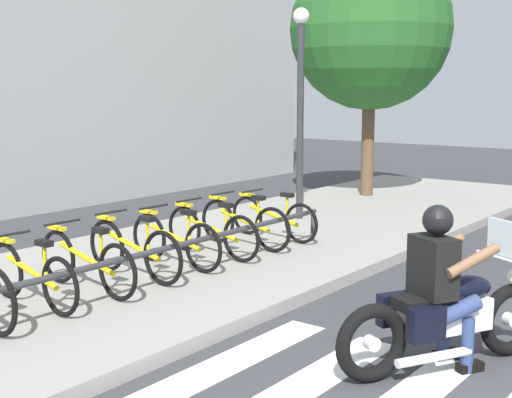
% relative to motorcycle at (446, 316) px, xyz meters
% --- Properties ---
extents(sidewalk, '(24.00, 4.40, 0.15)m').
position_rel_motorcycle_xyz_m(sidewalk, '(-0.90, 4.17, -0.39)').
color(sidewalk, gray).
rests_on(sidewalk, ground).
extents(crosswalk_stripe_4, '(2.80, 0.40, 0.01)m').
position_rel_motorcycle_xyz_m(crosswalk_stripe_4, '(-1.18, 0.76, -0.47)').
color(crosswalk_stripe_4, white).
rests_on(crosswalk_stripe_4, ground).
extents(crosswalk_stripe_5, '(2.80, 0.40, 0.01)m').
position_rel_motorcycle_xyz_m(crosswalk_stripe_5, '(-1.18, 1.56, -0.47)').
color(crosswalk_stripe_5, white).
rests_on(crosswalk_stripe_5, ground).
extents(motorcycle, '(1.95, 1.15, 1.27)m').
position_rel_motorcycle_xyz_m(motorcycle, '(0.00, 0.00, 0.00)').
color(motorcycle, black).
rests_on(motorcycle, ground).
extents(rider, '(0.77, 0.71, 1.46)m').
position_rel_motorcycle_xyz_m(rider, '(-0.07, 0.04, 0.37)').
color(rider, black).
rests_on(rider, ground).
extents(bicycle_1, '(0.48, 1.61, 0.75)m').
position_rel_motorcycle_xyz_m(bicycle_1, '(-1.45, 3.92, 0.02)').
color(bicycle_1, black).
rests_on(bicycle_1, sidewalk).
extents(bicycle_2, '(0.48, 1.72, 0.77)m').
position_rel_motorcycle_xyz_m(bicycle_2, '(-0.74, 3.92, 0.03)').
color(bicycle_2, black).
rests_on(bicycle_2, sidewalk).
extents(bicycle_3, '(0.48, 1.68, 0.79)m').
position_rel_motorcycle_xyz_m(bicycle_3, '(-0.03, 3.92, 0.04)').
color(bicycle_3, black).
rests_on(bicycle_3, sidewalk).
extents(bicycle_4, '(0.48, 1.63, 0.76)m').
position_rel_motorcycle_xyz_m(bicycle_4, '(0.68, 3.92, 0.03)').
color(bicycle_4, black).
rests_on(bicycle_4, sidewalk).
extents(bicycle_5, '(0.48, 1.70, 0.76)m').
position_rel_motorcycle_xyz_m(bicycle_5, '(1.39, 3.92, 0.03)').
color(bicycle_5, black).
rests_on(bicycle_5, sidewalk).
extents(bicycle_6, '(0.48, 1.68, 0.78)m').
position_rel_motorcycle_xyz_m(bicycle_6, '(2.10, 3.92, 0.03)').
color(bicycle_6, black).
rests_on(bicycle_6, sidewalk).
extents(bicycle_7, '(0.48, 1.65, 0.73)m').
position_rel_motorcycle_xyz_m(bicycle_7, '(2.81, 3.93, 0.02)').
color(bicycle_7, black).
rests_on(bicycle_7, sidewalk).
extents(bike_rack, '(5.57, 0.07, 0.49)m').
position_rel_motorcycle_xyz_m(bike_rack, '(0.33, 3.37, 0.11)').
color(bike_rack, '#333338').
rests_on(bike_rack, sidewalk).
extents(street_lamp, '(0.28, 0.28, 3.78)m').
position_rel_motorcycle_xyz_m(street_lamp, '(4.47, 4.57, 1.86)').
color(street_lamp, '#2D2D33').
rests_on(street_lamp, ground).
extents(tree_near_rack, '(3.38, 3.38, 5.35)m').
position_rel_motorcycle_xyz_m(tree_near_rack, '(7.64, 4.97, 3.18)').
color(tree_near_rack, brown).
rests_on(tree_near_rack, ground).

